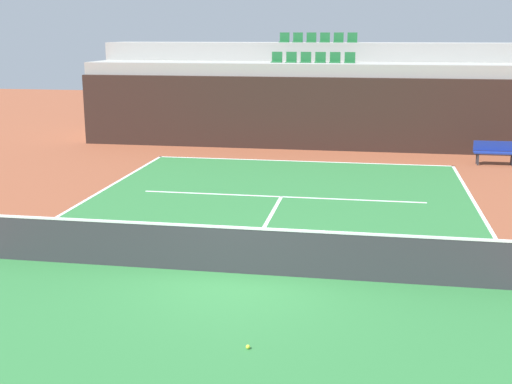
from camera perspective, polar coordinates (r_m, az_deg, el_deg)
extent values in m
plane|color=brown|center=(13.32, -1.52, -7.02)|extent=(80.00, 80.00, 0.00)
cube|color=#2D7238|center=(13.32, -1.52, -7.00)|extent=(11.00, 24.00, 0.01)
cube|color=white|center=(24.74, 3.91, 2.65)|extent=(11.00, 0.10, 0.00)
cube|color=white|center=(19.36, 2.19, -0.41)|extent=(8.26, 0.10, 0.00)
cube|color=white|center=(16.30, 0.68, -3.09)|extent=(0.10, 6.40, 0.00)
cube|color=black|center=(27.13, 4.55, 6.70)|extent=(19.18, 0.30, 2.92)
cube|color=#9E9E99|center=(28.43, 4.81, 7.53)|extent=(19.18, 2.40, 3.43)
cube|color=#9E9E99|center=(30.78, 5.23, 8.71)|extent=(19.18, 2.40, 4.22)
cube|color=#1E6633|center=(28.48, 1.76, 11.08)|extent=(0.44, 0.44, 0.04)
cube|color=#1E6633|center=(28.67, 1.82, 11.54)|extent=(0.44, 0.04, 0.40)
cube|color=#1E6633|center=(28.40, 3.01, 11.06)|extent=(0.44, 0.44, 0.04)
cube|color=#1E6633|center=(28.59, 3.06, 11.52)|extent=(0.44, 0.04, 0.40)
cube|color=#1E6633|center=(28.33, 4.26, 11.04)|extent=(0.44, 0.44, 0.04)
cube|color=#1E6633|center=(28.53, 4.31, 11.50)|extent=(0.44, 0.04, 0.40)
cube|color=#1E6633|center=(28.28, 5.51, 11.01)|extent=(0.44, 0.44, 0.04)
cube|color=#1E6633|center=(28.47, 5.55, 11.47)|extent=(0.44, 0.04, 0.40)
cube|color=#1E6633|center=(28.24, 6.77, 10.98)|extent=(0.44, 0.44, 0.04)
cube|color=#1E6633|center=(28.43, 6.81, 11.44)|extent=(0.44, 0.04, 0.40)
cube|color=#1E6633|center=(28.21, 8.03, 10.94)|extent=(0.44, 0.44, 0.04)
cube|color=#1E6633|center=(28.41, 8.06, 11.40)|extent=(0.44, 0.04, 0.40)
cube|color=#1E6633|center=(30.84, 2.42, 12.73)|extent=(0.44, 0.44, 0.04)
cube|color=#1E6633|center=(31.03, 2.47, 13.14)|extent=(0.44, 0.04, 0.40)
cube|color=#1E6633|center=(30.76, 3.58, 12.72)|extent=(0.44, 0.44, 0.04)
cube|color=#1E6633|center=(30.96, 3.62, 13.13)|extent=(0.44, 0.04, 0.40)
cube|color=#1E6633|center=(30.70, 4.74, 12.69)|extent=(0.44, 0.44, 0.04)
cube|color=#1E6633|center=(30.90, 4.78, 13.11)|extent=(0.44, 0.04, 0.40)
cube|color=#1E6633|center=(30.65, 5.90, 12.67)|extent=(0.44, 0.44, 0.04)
cube|color=#1E6633|center=(30.85, 5.94, 13.08)|extent=(0.44, 0.04, 0.40)
cube|color=#1E6633|center=(30.61, 7.07, 12.64)|extent=(0.44, 0.44, 0.04)
cube|color=#1E6633|center=(30.81, 7.10, 13.05)|extent=(0.44, 0.04, 0.40)
cube|color=#1E6633|center=(30.59, 8.24, 12.60)|extent=(0.44, 0.44, 0.04)
cube|color=#1E6633|center=(30.79, 8.27, 13.02)|extent=(0.44, 0.04, 0.40)
cube|color=#333338|center=(13.16, -1.54, -5.11)|extent=(10.90, 0.02, 0.92)
cube|color=white|center=(13.01, -1.55, -3.08)|extent=(10.90, 0.04, 0.05)
cube|color=navy|center=(25.46, 19.83, 3.18)|extent=(1.50, 0.40, 0.05)
cube|color=navy|center=(25.59, 19.80, 3.74)|extent=(1.50, 0.04, 0.36)
cube|color=#2D2D33|center=(25.26, 18.50, 2.66)|extent=(0.06, 0.06, 0.42)
cube|color=#2D2D33|center=(25.53, 18.41, 2.78)|extent=(0.06, 0.06, 0.42)
cube|color=#2D2D33|center=(25.74, 21.05, 2.65)|extent=(0.06, 0.06, 0.42)
sphere|color=#CCE033|center=(10.32, -0.69, -13.14)|extent=(0.07, 0.07, 0.07)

